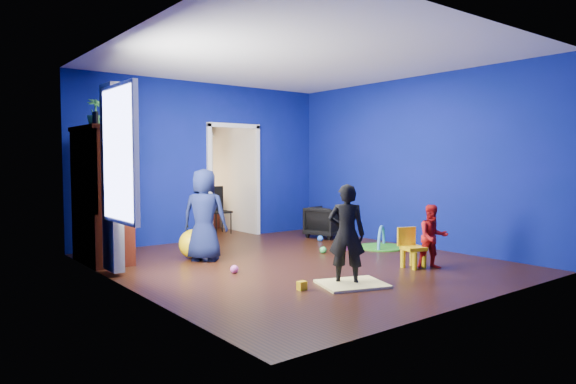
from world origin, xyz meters
TOP-DOWN VIEW (x-y plane):
  - floor at (0.00, 0.00)m, footprint 5.00×5.50m
  - ceiling at (0.00, 0.00)m, footprint 5.00×5.50m
  - wall_back at (0.00, 2.75)m, footprint 5.00×0.02m
  - wall_front at (0.00, -2.75)m, footprint 5.00×0.02m
  - wall_left at (-2.50, 0.00)m, footprint 0.02×5.50m
  - wall_right at (2.50, 0.00)m, footprint 0.02×5.50m
  - alcove at (0.60, 3.62)m, footprint 1.00×1.75m
  - armchair at (1.95, 1.60)m, footprint 0.80×0.79m
  - child_black at (-0.35, -1.32)m, footprint 0.50×0.52m
  - child_navy at (-1.00, 0.98)m, footprint 0.77×0.78m
  - toddler_red at (1.18, -1.43)m, footprint 0.54×0.50m
  - vase at (-2.22, 1.48)m, footprint 0.25×0.25m
  - potted_plant at (-2.22, 2.00)m, footprint 0.26×0.26m
  - tv_armoire at (-2.22, 1.78)m, footprint 0.58×1.14m
  - crt_tv at (-2.18, 1.78)m, footprint 0.46×0.70m
  - yellow_blanket at (-0.35, -1.42)m, footprint 0.90×0.81m
  - hopper_ball at (-1.05, 1.23)m, footprint 0.45×0.45m
  - kid_chair at (1.03, -1.23)m, footprint 0.36×0.36m
  - play_mat at (1.90, 0.14)m, footprint 0.81×0.81m
  - toy_arch at (1.90, 0.14)m, footprint 0.63×0.45m
  - window_left at (-2.48, 0.35)m, footprint 0.03×0.95m
  - curtain at (-2.37, 0.90)m, footprint 0.14×0.42m
  - doorway at (0.60, 2.75)m, footprint 1.16×0.10m
  - study_desk at (0.60, 4.26)m, footprint 0.88×0.44m
  - desk_monitor at (0.60, 4.38)m, footprint 0.40×0.05m
  - desk_lamp at (0.32, 4.32)m, footprint 0.14×0.14m
  - folding_chair at (0.60, 3.30)m, footprint 0.40×0.40m
  - book_shelf at (0.60, 4.37)m, footprint 0.88×0.24m
  - toy_0 at (1.92, -0.34)m, footprint 0.10×0.08m
  - toy_1 at (1.55, 1.30)m, footprint 0.11×0.11m
  - toy_2 at (-0.96, -1.23)m, footprint 0.10×0.08m
  - toy_3 at (0.79, 0.36)m, footprint 0.11×0.11m
  - toy_4 at (1.24, 0.32)m, footprint 0.10×0.08m
  - toy_5 at (-1.10, -0.00)m, footprint 0.11×0.11m

SIDE VIEW (x-z plane):
  - floor at x=0.00m, z-range -0.01..0.01m
  - play_mat at x=1.90m, z-range 0.00..0.02m
  - yellow_blanket at x=-0.35m, z-range 0.00..0.03m
  - toy_arch at x=1.90m, z-range -0.34..0.38m
  - toy_0 at x=1.92m, z-range 0.00..0.10m
  - toy_2 at x=-0.96m, z-range 0.00..0.10m
  - toy_4 at x=1.24m, z-range 0.00..0.10m
  - toy_1 at x=1.55m, z-range 0.00..0.11m
  - toy_3 at x=0.79m, z-range 0.00..0.11m
  - toy_5 at x=-1.10m, z-range 0.00..0.11m
  - hopper_ball at x=-1.05m, z-range 0.00..0.45m
  - kid_chair at x=1.03m, z-range 0.00..0.50m
  - armchair at x=1.95m, z-range 0.00..0.59m
  - study_desk at x=0.60m, z-range 0.00..0.75m
  - toddler_red at x=1.18m, z-range 0.00..0.88m
  - folding_chair at x=0.60m, z-range 0.00..0.92m
  - child_black at x=-0.35m, z-range 0.00..1.20m
  - child_navy at x=-1.00m, z-range 0.00..1.36m
  - desk_lamp at x=0.32m, z-range 0.86..1.00m
  - desk_monitor at x=0.60m, z-range 0.79..1.11m
  - tv_armoire at x=-2.22m, z-range 0.00..1.96m
  - crt_tv at x=-2.18m, z-range 0.75..1.29m
  - doorway at x=0.60m, z-range 0.00..2.10m
  - alcove at x=0.60m, z-range 0.00..2.50m
  - curtain at x=-2.37m, z-range 0.05..2.45m
  - wall_back at x=0.00m, z-range 0.00..2.90m
  - wall_front at x=0.00m, z-range 0.00..2.90m
  - wall_left at x=-2.50m, z-range 0.00..2.90m
  - wall_right at x=2.50m, z-range 0.00..2.90m
  - window_left at x=-2.48m, z-range 0.77..2.33m
  - book_shelf at x=0.60m, z-range 2.00..2.04m
  - vase at x=-2.22m, z-range 1.96..2.17m
  - potted_plant at x=-2.22m, z-range 1.96..2.38m
  - ceiling at x=0.00m, z-range 2.90..2.90m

